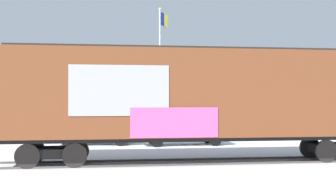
# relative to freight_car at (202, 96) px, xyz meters

# --- Properties ---
(ground_plane) EXTENTS (260.00, 260.00, 0.00)m
(ground_plane) POSITION_rel_freight_car_xyz_m (1.31, 0.00, -2.70)
(ground_plane) COLOR silver
(track) EXTENTS (59.94, 6.12, 0.08)m
(track) POSITION_rel_freight_car_xyz_m (0.65, 0.05, -2.66)
(track) COLOR #4C4742
(track) RESTS_ON ground_plane
(freight_car) EXTENTS (16.44, 4.32, 4.68)m
(freight_car) POSITION_rel_freight_car_xyz_m (0.00, 0.00, 0.00)
(freight_car) COLOR brown
(freight_car) RESTS_ON ground_plane
(flagpole) EXTENTS (0.76, 1.52, 9.22)m
(flagpole) POSITION_rel_freight_car_xyz_m (-1.00, 14.07, 3.32)
(flagpole) COLOR silver
(flagpole) RESTS_ON ground_plane
(hillside) EXTENTS (153.09, 35.82, 12.11)m
(hillside) POSITION_rel_freight_car_xyz_m (1.24, 77.94, 1.38)
(hillside) COLOR silver
(hillside) RESTS_ON ground_plane
(parked_car_silver) EXTENTS (4.30, 1.97, 1.70)m
(parked_car_silver) POSITION_rel_freight_car_xyz_m (-5.07, 7.33, -1.85)
(parked_car_silver) COLOR #B7BABF
(parked_car_silver) RESTS_ON ground_plane
(parked_car_white) EXTENTS (4.97, 2.37, 1.61)m
(parked_car_white) POSITION_rel_freight_car_xyz_m (-0.15, 6.81, -1.88)
(parked_car_white) COLOR silver
(parked_car_white) RESTS_ON ground_plane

